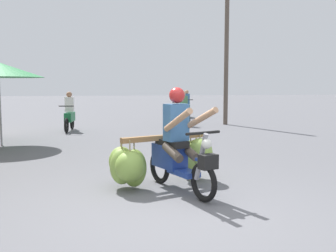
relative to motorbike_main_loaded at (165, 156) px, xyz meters
name	(u,v)px	position (x,y,z in m)	size (l,w,h in m)	color
ground_plane	(179,213)	(-0.05, -1.32, -0.49)	(120.00, 120.00, 0.00)	slate
motorbike_main_loaded	(165,156)	(0.00, 0.00, 0.00)	(1.89, 1.95, 1.58)	black
motorbike_distant_ahead_left	(183,112)	(2.30, 9.18, 0.08)	(0.53, 1.61, 1.40)	black
motorbike_distant_ahead_right	(187,106)	(3.38, 13.17, 0.08)	(0.50, 1.62, 1.40)	black
motorbike_distant_far_ahead	(70,115)	(-2.07, 8.05, 0.08)	(0.50, 1.62, 1.40)	black
utility_pole	(226,57)	(4.14, 9.31, 2.29)	(0.18, 0.18, 5.54)	brown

